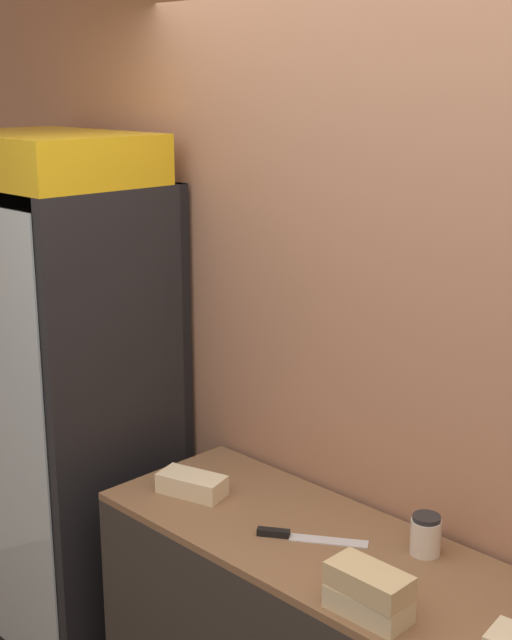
{
  "coord_description": "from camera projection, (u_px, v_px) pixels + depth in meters",
  "views": [
    {
      "loc": [
        1.41,
        -1.01,
        2.23
      ],
      "look_at": [
        -0.53,
        0.93,
        1.49
      ],
      "focal_mm": 50.0,
      "sensor_mm": 36.0,
      "label": 1
    }
  ],
  "objects": [
    {
      "name": "beverage_cooler",
      "position": [
        75.0,
        372.0,
        3.52
      ],
      "size": [
        0.8,
        0.63,
        2.05
      ],
      "color": "black",
      "rests_on": "ground_plane"
    },
    {
      "name": "sandwich_stack_middle",
      "position": [
        369.0,
        581.0,
        2.29
      ],
      "size": [
        0.22,
        0.11,
        0.07
      ],
      "color": "tan",
      "rests_on": "sandwich_stack_bottom"
    },
    {
      "name": "condiment_jar",
      "position": [
        426.0,
        535.0,
        2.6
      ],
      "size": [
        0.09,
        0.09,
        0.12
      ],
      "color": "silver",
      "rests_on": "prep_counter"
    },
    {
      "name": "chefs_knife",
      "position": [
        297.0,
        536.0,
        2.7
      ],
      "size": [
        0.3,
        0.22,
        0.02
      ],
      "color": "silver",
      "rests_on": "prep_counter"
    },
    {
      "name": "sandwich_stack_bottom",
      "position": [
        368.0,
        604.0,
        2.3
      ],
      "size": [
        0.22,
        0.12,
        0.07
      ],
      "color": "beige",
      "rests_on": "prep_counter"
    },
    {
      "name": "sandwich_flat_right",
      "position": [
        192.0,
        484.0,
        2.98
      ],
      "size": [
        0.25,
        0.17,
        0.07
      ],
      "color": "beige",
      "rests_on": "prep_counter"
    },
    {
      "name": "wall_back",
      "position": [
        438.0,
        382.0,
        2.67
      ],
      "size": [
        5.2,
        0.1,
        2.7
      ],
      "color": "#AD7A5B",
      "rests_on": "ground_plane"
    }
  ]
}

